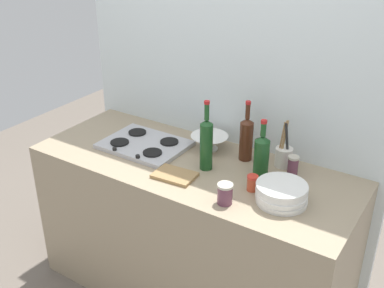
{
  "coord_description": "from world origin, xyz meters",
  "views": [
    {
      "loc": [
        1.21,
        -1.87,
        2.13
      ],
      "look_at": [
        0.0,
        0.0,
        1.02
      ],
      "focal_mm": 44.03,
      "sensor_mm": 36.0,
      "label": 1
    }
  ],
  "objects": [
    {
      "name": "condiment_jar_spare",
      "position": [
        0.34,
        -0.24,
        0.95
      ],
      "size": [
        0.08,
        0.08,
        0.1
      ],
      "color": "#66384C",
      "rests_on": "counter_block"
    },
    {
      "name": "utensil_crock",
      "position": [
        0.42,
        0.25,
        0.96
      ],
      "size": [
        0.09,
        0.09,
        0.26
      ],
      "color": "silver",
      "rests_on": "counter_block"
    },
    {
      "name": "counter_block",
      "position": [
        0.0,
        0.0,
        0.45
      ],
      "size": [
        1.8,
        0.7,
        0.9
      ],
      "primitive_type": "cube",
      "color": "tan",
      "rests_on": "ground"
    },
    {
      "name": "condiment_jar_front",
      "position": [
        0.39,
        -0.06,
        0.94
      ],
      "size": [
        0.06,
        0.06,
        0.08
      ],
      "color": "#C64C2D",
      "rests_on": "counter_block"
    },
    {
      "name": "backsplash_panel",
      "position": [
        0.0,
        0.38,
        1.18
      ],
      "size": [
        1.9,
        0.06,
        2.36
      ],
      "primitive_type": "cube",
      "color": "silver",
      "rests_on": "ground"
    },
    {
      "name": "condiment_jar_rear",
      "position": [
        0.5,
        0.18,
        0.95
      ],
      "size": [
        0.06,
        0.06,
        0.11
      ],
      "color": "#66384C",
      "rests_on": "counter_block"
    },
    {
      "name": "wine_bottle_leftmost",
      "position": [
        0.09,
        -0.0,
        1.05
      ],
      "size": [
        0.07,
        0.07,
        0.38
      ],
      "color": "#19471E",
      "rests_on": "counter_block"
    },
    {
      "name": "wine_bottle_mid_right",
      "position": [
        0.37,
        0.08,
        1.02
      ],
      "size": [
        0.08,
        0.08,
        0.32
      ],
      "color": "#19471E",
      "rests_on": "counter_block"
    },
    {
      "name": "plate_stack",
      "position": [
        0.55,
        -0.09,
        0.95
      ],
      "size": [
        0.25,
        0.25,
        0.1
      ],
      "color": "white",
      "rests_on": "counter_block"
    },
    {
      "name": "stovetop_hob",
      "position": [
        -0.34,
        0.02,
        0.91
      ],
      "size": [
        0.47,
        0.36,
        0.04
      ],
      "color": "#B2B2B7",
      "rests_on": "counter_block"
    },
    {
      "name": "mixing_bowl",
      "position": [
        -0.01,
        0.2,
        0.95
      ],
      "size": [
        0.22,
        0.22,
        0.09
      ],
      "color": "white",
      "rests_on": "counter_block"
    },
    {
      "name": "wine_bottle_mid_left",
      "position": [
        0.22,
        0.21,
        1.03
      ],
      "size": [
        0.07,
        0.07,
        0.34
      ],
      "color": "#472314",
      "rests_on": "counter_block"
    },
    {
      "name": "cutting_board",
      "position": [
        0.0,
        -0.16,
        0.91
      ],
      "size": [
        0.22,
        0.16,
        0.02
      ],
      "primitive_type": "cube",
      "rotation": [
        0.0,
        0.0,
        0.08
      ],
      "color": "#9E7A4C",
      "rests_on": "counter_block"
    }
  ]
}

